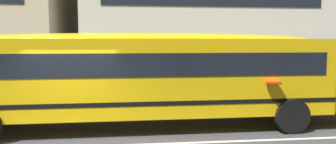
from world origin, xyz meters
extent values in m
cube|color=gray|center=(0.00, 7.48, 0.01)|extent=(120.00, 3.00, 0.01)
cube|color=yellow|center=(2.01, 1.84, 1.66)|extent=(11.42, 2.70, 2.28)
cube|color=yellow|center=(8.53, 1.90, 1.09)|extent=(1.68, 2.19, 1.14)
cube|color=black|center=(2.01, 1.84, 2.07)|extent=(10.74, 2.73, 0.66)
cube|color=black|center=(2.01, 1.84, 0.98)|extent=(11.44, 2.73, 0.12)
ellipsoid|color=yellow|center=(2.01, 1.84, 2.80)|extent=(10.96, 2.48, 0.37)
cylinder|color=red|center=(5.67, 0.40, 1.54)|extent=(0.46, 0.46, 0.03)
cylinder|color=black|center=(6.32, 3.18, 0.52)|extent=(1.04, 0.30, 1.04)
cylinder|color=black|center=(6.35, 0.59, 0.52)|extent=(1.04, 0.30, 1.04)
cylinder|color=black|center=(-2.34, 3.10, 0.52)|extent=(1.04, 0.30, 1.04)
cube|color=black|center=(6.17, 8.96, 1.92)|extent=(12.09, 0.04, 1.10)
camera|label=1|loc=(1.59, -8.48, 2.74)|focal=35.11mm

